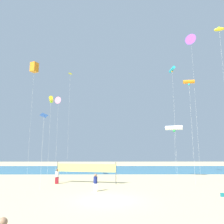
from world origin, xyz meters
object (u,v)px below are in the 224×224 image
Objects in this scene: kite_yellow_tube at (51,100)px; kite_orange_box at (34,67)px; kite_yellow_diamond at (70,75)px; kite_yellow_inflatable at (219,30)px; beachgoer_navy_shirt at (95,182)px; kite_white_tube at (174,128)px; kite_violet_delta at (191,40)px; kite_cyan_tube at (172,70)px; beach_handbag at (223,195)px; kite_orange_tube at (189,82)px; kite_blue_diamond at (44,115)px; volleyball_net at (86,169)px; kite_pink_delta at (58,100)px; beachgoer_white_shirt at (57,176)px.

kite_yellow_tube is 0.66× the size of kite_orange_box.
kite_yellow_diamond is (1.33, 6.47, 5.98)m from kite_yellow_tube.
beachgoer_navy_shirt is at bearing -165.10° from kite_yellow_inflatable.
kite_violet_delta is at bearing -24.48° from kite_white_tube.
kite_cyan_tube is (0.81, 2.15, 9.63)m from kite_white_tube.
beachgoer_navy_shirt is 0.09× the size of kite_orange_box.
kite_yellow_diamond is (-16.10, 17.87, 16.58)m from beach_handbag.
kite_white_tube is at bearing -18.13° from kite_yellow_diamond.
kite_white_tube is (-4.47, 6.20, -11.64)m from kite_yellow_inflatable.
kite_yellow_inflatable is 1.59× the size of kite_orange_tube.
kite_yellow_diamond is at bearing 161.87° from kite_white_tube.
beachgoer_navy_shirt is at bearing -135.87° from kite_white_tube.
kite_yellow_inflatable is at bearing 9.03° from kite_blue_diamond.
kite_cyan_tube reaches higher than kite_white_tube.
kite_pink_delta reaches higher than volleyball_net.
kite_yellow_diamond reaches higher than kite_orange_tube.
kite_yellow_tube is at bearing 110.31° from beachgoer_navy_shirt.
kite_violet_delta is (2.86, 11.31, 19.70)m from beach_handbag.
beach_handbag is 0.02× the size of kite_violet_delta.
kite_orange_box is at bearing -130.78° from kite_yellow_diamond.
kite_orange_box is 21.51m from kite_cyan_tube.
kite_pink_delta is at bearing -105.05° from kite_yellow_diamond.
beachgoer_navy_shirt reaches higher than beach_handbag.
volleyball_net is at bearing -52.54° from kite_pink_delta.
kite_cyan_tube reaches higher than kite_orange_tube.
kite_blue_diamond is at bearing -145.10° from kite_cyan_tube.
beach_handbag is at bearing -91.80° from kite_orange_tube.
kite_violet_delta reaches higher than kite_orange_box.
kite_orange_box is at bearing 176.60° from kite_violet_delta.
beach_handbag is 0.03× the size of kite_orange_tube.
kite_blue_diamond reaches higher than volleyball_net.
kite_violet_delta is at bearing 14.66° from volleyball_net.
kite_white_tube is 17.75m from kite_pink_delta.
kite_pink_delta is 0.70× the size of kite_cyan_tube.
kite_yellow_inflatable reaches higher than beachgoer_white_shirt.
kite_orange_box is (-20.76, 6.47, 4.38)m from kite_orange_tube.
kite_violet_delta is (14.77, 3.86, 18.22)m from volleyball_net.
kite_cyan_tube is at bearing 85.65° from kite_orange_tube.
kite_violet_delta reaches higher than beach_handbag.
kite_orange_box reaches higher than kite_white_tube.
kite_yellow_tube is (-2.30, 4.27, 9.87)m from beachgoer_white_shirt.
kite_yellow_diamond is (-20.60, 11.48, -1.80)m from kite_yellow_inflatable.
kite_yellow_diamond is (-4.19, 10.43, 15.10)m from volleyball_net.
kite_yellow_tube reaches higher than beachgoer_white_shirt.
beach_handbag is at bearing -125.15° from kite_yellow_inflatable.
kite_white_tube is (15.77, 9.42, -0.28)m from kite_blue_diamond.
kite_yellow_inflatable reaches higher than kite_white_tube.
kite_pink_delta is at bearing 101.93° from beachgoer_navy_shirt.
beachgoer_navy_shirt is at bearing -160.29° from kite_orange_tube.
kite_violet_delta is at bearing 108.45° from kite_yellow_inflatable.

